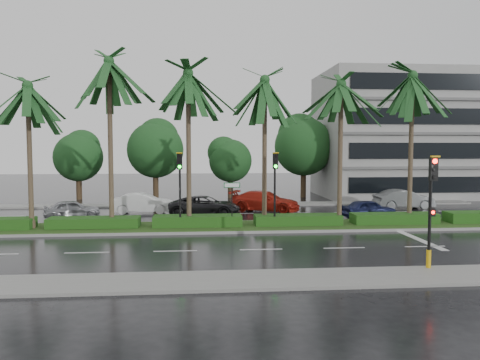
{
  "coord_description": "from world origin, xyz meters",
  "views": [
    {
      "loc": [
        -2.81,
        -26.5,
        4.79
      ],
      "look_at": [
        -0.45,
        1.5,
        2.83
      ],
      "focal_mm": 35.0,
      "sensor_mm": 36.0,
      "label": 1
    }
  ],
  "objects": [
    {
      "name": "lane_markings",
      "position": [
        3.04,
        -0.43,
        0.01
      ],
      "size": [
        34.0,
        13.06,
        0.01
      ],
      "color": "silver",
      "rests_on": "ground"
    },
    {
      "name": "building",
      "position": [
        17.0,
        18.0,
        6.0
      ],
      "size": [
        16.0,
        10.0,
        12.0
      ],
      "primitive_type": "cube",
      "color": "gray",
      "rests_on": "ground"
    },
    {
      "name": "bg_trees",
      "position": [
        1.77,
        17.59,
        4.75
      ],
      "size": [
        32.88,
        5.57,
        8.04
      ],
      "color": "#3C261B",
      "rests_on": "ground"
    },
    {
      "name": "car_blue",
      "position": [
        8.5,
        4.0,
        0.64
      ],
      "size": [
        2.21,
        3.96,
        1.27
      ],
      "primitive_type": "imported",
      "rotation": [
        0.0,
        0.0,
        1.77
      ],
      "color": "#181F4A",
      "rests_on": "ground"
    },
    {
      "name": "car_white",
      "position": [
        -7.0,
        7.67,
        0.74
      ],
      "size": [
        1.58,
        4.51,
        1.48
      ],
      "primitive_type": "imported",
      "rotation": [
        0.0,
        0.0,
        1.57
      ],
      "color": "silver",
      "rests_on": "ground"
    },
    {
      "name": "far_sidewalk",
      "position": [
        0.0,
        12.0,
        0.06
      ],
      "size": [
        40.0,
        2.0,
        0.12
      ],
      "primitive_type": "cube",
      "color": "slate",
      "rests_on": "ground"
    },
    {
      "name": "car_red",
      "position": [
        2.0,
        8.13,
        0.76
      ],
      "size": [
        4.05,
        5.63,
        1.51
      ],
      "primitive_type": "imported",
      "rotation": [
        0.0,
        0.0,
        1.15
      ],
      "color": "#A71E12",
      "rests_on": "ground"
    },
    {
      "name": "palm_row",
      "position": [
        -1.25,
        1.02,
        8.24
      ],
      "size": [
        26.3,
        4.2,
        10.38
      ],
      "color": "#453528",
      "rests_on": "median"
    },
    {
      "name": "median",
      "position": [
        0.0,
        1.0,
        0.08
      ],
      "size": [
        36.0,
        4.0,
        0.15
      ],
      "color": "gray",
      "rests_on": "ground"
    },
    {
      "name": "car_silver",
      "position": [
        -11.5,
        5.74,
        0.62
      ],
      "size": [
        2.65,
        3.95,
        1.25
      ],
      "primitive_type": "imported",
      "rotation": [
        0.0,
        0.0,
        1.92
      ],
      "color": "#96979D",
      "rests_on": "ground"
    },
    {
      "name": "ground",
      "position": [
        0.0,
        0.0,
        0.0
      ],
      "size": [
        120.0,
        120.0,
        0.0
      ],
      "primitive_type": "plane",
      "color": "black",
      "rests_on": "ground"
    },
    {
      "name": "hedge",
      "position": [
        0.0,
        1.0,
        0.45
      ],
      "size": [
        35.2,
        1.4,
        0.6
      ],
      "color": "#173F12",
      "rests_on": "median"
    },
    {
      "name": "car_darkgrey",
      "position": [
        -2.5,
        6.13,
        0.7
      ],
      "size": [
        3.07,
        5.32,
        1.4
      ],
      "primitive_type": "imported",
      "rotation": [
        0.0,
        0.0,
        1.41
      ],
      "color": "black",
      "rests_on": "ground"
    },
    {
      "name": "street_sign",
      "position": [
        -1.0,
        0.48,
        2.12
      ],
      "size": [
        0.95,
        0.09,
        2.6
      ],
      "color": "black",
      "rests_on": "median"
    },
    {
      "name": "signal_median_right",
      "position": [
        1.5,
        0.3,
        3.0
      ],
      "size": [
        0.34,
        0.42,
        4.36
      ],
      "color": "black",
      "rests_on": "median"
    },
    {
      "name": "car_grey",
      "position": [
        13.0,
        8.59,
        0.75
      ],
      "size": [
        1.77,
        4.63,
        1.51
      ],
      "primitive_type": "imported",
      "rotation": [
        0.0,
        0.0,
        1.61
      ],
      "color": "#4F5254",
      "rests_on": "ground"
    },
    {
      "name": "signal_near",
      "position": [
        6.0,
        -9.39,
        2.5
      ],
      "size": [
        0.34,
        0.45,
        4.36
      ],
      "color": "black",
      "rests_on": "near_sidewalk"
    },
    {
      "name": "near_sidewalk",
      "position": [
        0.0,
        -10.2,
        0.06
      ],
      "size": [
        40.0,
        2.4,
        0.12
      ],
      "primitive_type": "cube",
      "color": "slate",
      "rests_on": "ground"
    },
    {
      "name": "signal_median_left",
      "position": [
        -4.0,
        0.3,
        3.0
      ],
      "size": [
        0.34,
        0.42,
        4.36
      ],
      "color": "black",
      "rests_on": "median"
    }
  ]
}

